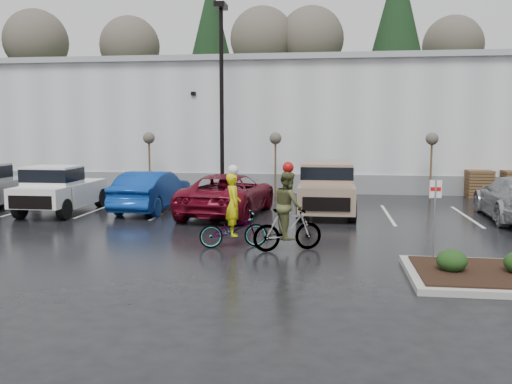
# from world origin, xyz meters

# --- Properties ---
(ground) EXTENTS (120.00, 120.00, 0.00)m
(ground) POSITION_xyz_m (0.00, 0.00, 0.00)
(ground) COLOR black
(ground) RESTS_ON ground
(warehouse) EXTENTS (60.50, 15.50, 7.20)m
(warehouse) POSITION_xyz_m (0.00, 21.99, 3.65)
(warehouse) COLOR #B9BBBE
(warehouse) RESTS_ON ground
(wooded_ridge) EXTENTS (80.00, 25.00, 6.00)m
(wooded_ridge) POSITION_xyz_m (0.00, 45.00, 3.00)
(wooded_ridge) COLOR #1F3D19
(wooded_ridge) RESTS_ON ground
(lamppost) EXTENTS (0.50, 1.00, 9.22)m
(lamppost) POSITION_xyz_m (-4.00, 12.00, 5.69)
(lamppost) COLOR black
(lamppost) RESTS_ON ground
(sapling_west) EXTENTS (0.60, 0.60, 3.20)m
(sapling_west) POSITION_xyz_m (-8.00, 13.00, 2.73)
(sapling_west) COLOR #482F1C
(sapling_west) RESTS_ON ground
(sapling_mid) EXTENTS (0.60, 0.60, 3.20)m
(sapling_mid) POSITION_xyz_m (-1.50, 13.00, 2.73)
(sapling_mid) COLOR #482F1C
(sapling_mid) RESTS_ON ground
(sapling_east) EXTENTS (0.60, 0.60, 3.20)m
(sapling_east) POSITION_xyz_m (6.00, 13.00, 2.73)
(sapling_east) COLOR #482F1C
(sapling_east) RESTS_ON ground
(pallet_stack_a) EXTENTS (1.20, 1.20, 1.35)m
(pallet_stack_a) POSITION_xyz_m (8.50, 14.00, 0.68)
(pallet_stack_a) COLOR #482F1C
(pallet_stack_a) RESTS_ON ground
(shrub_a) EXTENTS (0.70, 0.70, 0.52)m
(shrub_a) POSITION_xyz_m (4.00, -1.00, 0.41)
(shrub_a) COLOR black
(shrub_a) RESTS_ON curb_island
(fire_lane_sign) EXTENTS (0.30, 0.05, 2.20)m
(fire_lane_sign) POSITION_xyz_m (3.80, 0.20, 1.41)
(fire_lane_sign) COLOR gray
(fire_lane_sign) RESTS_ON ground
(pickup_white) EXTENTS (2.10, 5.20, 1.96)m
(pickup_white) POSITION_xyz_m (-9.63, 7.03, 0.98)
(pickup_white) COLOR white
(pickup_white) RESTS_ON ground
(car_blue) EXTENTS (2.08, 5.15, 1.66)m
(car_blue) POSITION_xyz_m (-6.15, 7.83, 0.83)
(car_blue) COLOR #0D3894
(car_blue) RESTS_ON ground
(car_red) EXTENTS (3.41, 6.21, 1.65)m
(car_red) POSITION_xyz_m (-2.82, 7.21, 0.82)
(car_red) COLOR maroon
(car_red) RESTS_ON ground
(suv_tan) EXTENTS (2.20, 5.10, 2.06)m
(suv_tan) POSITION_xyz_m (1.06, 7.96, 1.03)
(suv_tan) COLOR gray
(suv_tan) RESTS_ON ground
(cyclist_hivis) EXTENTS (2.11, 1.24, 2.41)m
(cyclist_hivis) POSITION_xyz_m (-1.60, 1.50, 0.74)
(cyclist_hivis) COLOR #3F3F44
(cyclist_hivis) RESTS_ON ground
(cyclist_olive) EXTENTS (2.02, 1.27, 2.53)m
(cyclist_olive) POSITION_xyz_m (0.00, 1.27, 0.91)
(cyclist_olive) COLOR #3F3F44
(cyclist_olive) RESTS_ON ground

